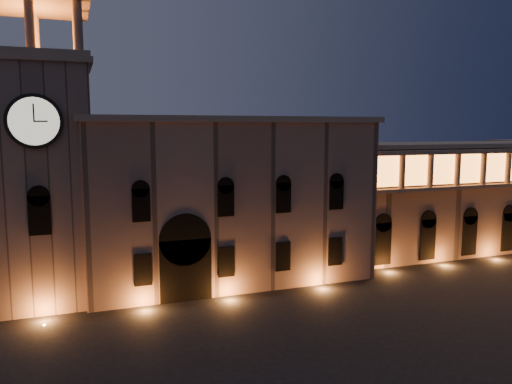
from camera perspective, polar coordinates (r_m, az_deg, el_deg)
ground at (r=38.05m, az=10.16°, el=-18.40°), size 160.00×160.00×0.00m
government_building at (r=54.22m, az=-3.34°, el=-0.82°), size 30.80×12.80×17.60m
clock_tower at (r=50.66m, az=-23.42°, el=2.26°), size 9.80×9.80×32.40m
colonnade_wing at (r=73.44m, az=22.53°, el=-0.36°), size 40.60×11.50×14.50m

